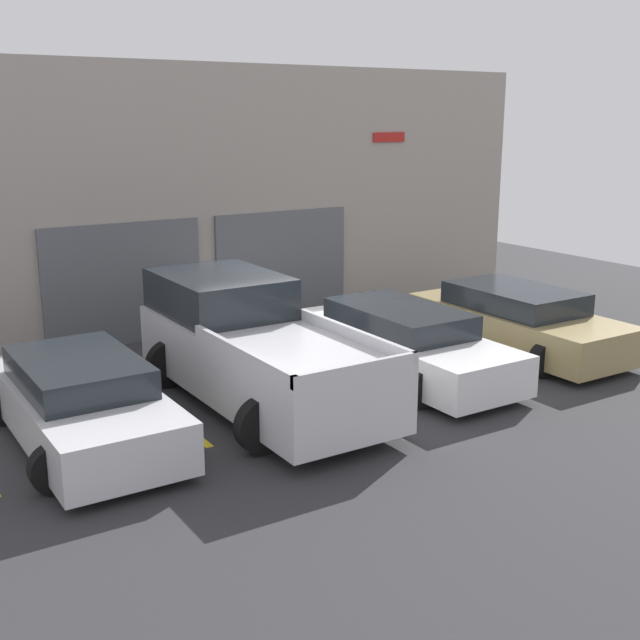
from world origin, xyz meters
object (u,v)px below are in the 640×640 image
Objects in this scene: sedan_side at (517,321)px; van_right at (82,403)px; sedan_white at (402,343)px; pickup_truck at (252,347)px.

sedan_side reaches higher than van_right.
sedan_white is 1.10× the size of van_right.
sedan_side is (5.67, -0.27, -0.29)m from pickup_truck.
sedan_white is 1.04× the size of sedan_side.
pickup_truck is at bearing 5.50° from van_right.
sedan_white is 5.67m from van_right.
sedan_white is 2.84m from sedan_side.
pickup_truck is at bearing 177.27° from sedan_side.
van_right is at bearing -179.99° from sedan_side.
pickup_truck is at bearing 174.57° from sedan_white.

